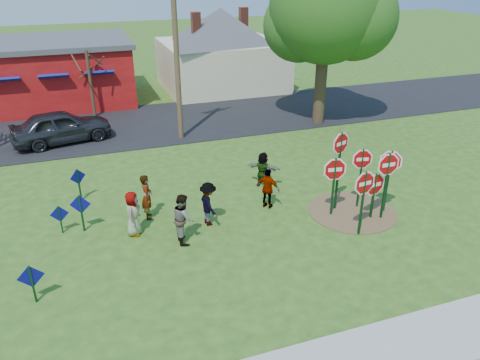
% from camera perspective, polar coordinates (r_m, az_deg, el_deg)
% --- Properties ---
extents(ground, '(120.00, 120.00, 0.00)m').
position_cam_1_polar(ground, '(16.69, -1.62, -4.81)').
color(ground, '#295117').
rests_on(ground, ground).
extents(road, '(120.00, 7.50, 0.04)m').
position_cam_1_polar(road, '(26.96, -9.28, 6.97)').
color(road, black).
rests_on(road, ground).
extents(dirt_patch, '(3.20, 3.20, 0.03)m').
position_cam_1_polar(dirt_patch, '(17.65, 13.48, -3.72)').
color(dirt_patch, brown).
rests_on(dirt_patch, ground).
extents(red_building, '(9.40, 7.69, 3.90)m').
position_cam_1_polar(red_building, '(32.40, -21.62, 12.24)').
color(red_building, maroon).
rests_on(red_building, ground).
extents(cream_house, '(9.40, 9.40, 6.50)m').
position_cam_1_polar(cream_house, '(33.69, -2.31, 16.05)').
color(cream_house, beige).
rests_on(cream_house, ground).
extents(stop_sign_a, '(1.09, 0.17, 2.46)m').
position_cam_1_polar(stop_sign_a, '(15.52, 14.88, -1.10)').
color(stop_sign_a, '#0F3819').
rests_on(stop_sign_a, ground).
extents(stop_sign_b, '(1.02, 0.36, 3.13)m').
position_cam_1_polar(stop_sign_b, '(16.74, 12.11, 3.41)').
color(stop_sign_b, '#0F3819').
rests_on(stop_sign_b, ground).
extents(stop_sign_c, '(0.86, 0.64, 2.53)m').
position_cam_1_polar(stop_sign_c, '(17.22, 17.82, 1.46)').
color(stop_sign_c, '#0F3819').
rests_on(stop_sign_c, ground).
extents(stop_sign_d, '(0.99, 0.24, 2.44)m').
position_cam_1_polar(stop_sign_d, '(17.29, 14.62, 1.91)').
color(stop_sign_d, '#0F3819').
rests_on(stop_sign_d, ground).
extents(stop_sign_e, '(1.14, 0.16, 1.89)m').
position_cam_1_polar(stop_sign_e, '(16.86, 16.06, -0.85)').
color(stop_sign_e, '#0F3819').
rests_on(stop_sign_e, ground).
extents(stop_sign_f, '(1.11, 0.08, 2.64)m').
position_cam_1_polar(stop_sign_f, '(16.68, 17.56, 1.18)').
color(stop_sign_f, '#0F3819').
rests_on(stop_sign_f, ground).
extents(stop_sign_g, '(1.12, 0.21, 2.36)m').
position_cam_1_polar(stop_sign_g, '(16.57, 11.44, 0.69)').
color(stop_sign_g, '#0F3819').
rests_on(stop_sign_g, ground).
extents(blue_diamond_a, '(0.69, 0.08, 1.17)m').
position_cam_1_polar(blue_diamond_a, '(13.77, -24.06, -11.09)').
color(blue_diamond_a, '#0F3819').
rests_on(blue_diamond_a, ground).
extents(blue_diamond_b, '(0.68, 0.18, 1.36)m').
position_cam_1_polar(blue_diamond_b, '(16.48, -18.82, -3.36)').
color(blue_diamond_b, '#0F3819').
rests_on(blue_diamond_b, ground).
extents(blue_diamond_c, '(0.60, 0.06, 1.02)m').
position_cam_1_polar(blue_diamond_c, '(16.72, -21.10, -4.18)').
color(blue_diamond_c, '#0F3819').
rests_on(blue_diamond_c, ground).
extents(blue_diamond_d, '(0.58, 0.30, 1.30)m').
position_cam_1_polar(blue_diamond_d, '(18.66, -19.09, -0.10)').
color(blue_diamond_d, '#0F3819').
rests_on(blue_diamond_d, ground).
extents(person_a, '(0.76, 0.90, 1.56)m').
position_cam_1_polar(person_a, '(15.86, -12.93, -4.01)').
color(person_a, '#455094').
rests_on(person_a, ground).
extents(person_b, '(0.46, 0.64, 1.66)m').
position_cam_1_polar(person_b, '(16.73, -11.29, -2.01)').
color(person_b, '#2C7361').
rests_on(person_b, ground).
extents(person_c, '(0.65, 0.83, 1.69)m').
position_cam_1_polar(person_c, '(15.17, -6.94, -4.65)').
color(person_c, brown).
rests_on(person_c, ground).
extents(person_d, '(0.70, 1.08, 1.58)m').
position_cam_1_polar(person_d, '(16.06, -3.87, -2.94)').
color(person_d, '#2D2D31').
rests_on(person_d, ground).
extents(person_e, '(0.89, 0.92, 1.54)m').
position_cam_1_polar(person_e, '(17.14, 3.44, -1.06)').
color(person_e, '#4D2F55').
rests_on(person_e, ground).
extents(person_f, '(1.31, 1.21, 1.46)m').
position_cam_1_polar(person_f, '(18.78, 2.80, 1.28)').
color(person_f, '#265A2D').
rests_on(person_f, ground).
extents(suv, '(5.05, 2.88, 1.62)m').
position_cam_1_polar(suv, '(24.96, -20.95, 6.11)').
color(suv, '#2C2D31').
rests_on(suv, road).
extents(utility_pole, '(2.01, 0.56, 8.35)m').
position_cam_1_polar(utility_pole, '(23.25, -7.77, 15.27)').
color(utility_pole, '#4C3823').
rests_on(utility_pole, ground).
extents(leafy_tree, '(6.44, 5.88, 9.16)m').
position_cam_1_polar(leafy_tree, '(25.81, 10.73, 19.44)').
color(leafy_tree, '#382819').
rests_on(leafy_tree, ground).
extents(bare_tree_east, '(1.80, 1.80, 3.83)m').
position_cam_1_polar(bare_tree_east, '(28.28, -17.89, 12.14)').
color(bare_tree_east, '#382819').
rests_on(bare_tree_east, ground).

